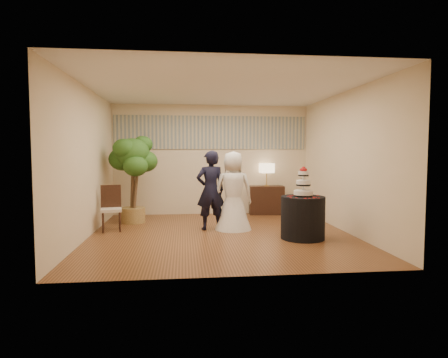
{
  "coord_description": "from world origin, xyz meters",
  "views": [
    {
      "loc": [
        -0.71,
        -7.14,
        1.58
      ],
      "look_at": [
        0.1,
        0.4,
        1.05
      ],
      "focal_mm": 30.0,
      "sensor_mm": 36.0,
      "label": 1
    }
  ],
  "objects": [
    {
      "name": "cake_table",
      "position": [
        1.46,
        -0.52,
        0.39
      ],
      "size": [
        0.94,
        0.94,
        0.78
      ],
      "primitive_type": "cylinder",
      "rotation": [
        0.0,
        0.0,
        -0.2
      ],
      "color": "black",
      "rests_on": "floor"
    },
    {
      "name": "bride",
      "position": [
        0.3,
        0.46,
        0.81
      ],
      "size": [
        0.79,
        0.76,
        1.61
      ],
      "primitive_type": "imported",
      "rotation": [
        0.0,
        0.0,
        3.14
      ],
      "color": "white",
      "rests_on": "floor"
    },
    {
      "name": "wall_front",
      "position": [
        0.0,
        -2.5,
        1.4
      ],
      "size": [
        5.0,
        0.06,
        2.8
      ],
      "primitive_type": "cube",
      "color": "beige",
      "rests_on": "ground"
    },
    {
      "name": "mural_border",
      "position": [
        0.0,
        2.48,
        2.1
      ],
      "size": [
        4.9,
        0.02,
        0.85
      ],
      "primitive_type": "cube",
      "color": "#97998A",
      "rests_on": "wall_back"
    },
    {
      "name": "floor",
      "position": [
        0.0,
        0.0,
        0.0
      ],
      "size": [
        5.0,
        5.0,
        0.0
      ],
      "primitive_type": "cube",
      "color": "brown",
      "rests_on": "ground"
    },
    {
      "name": "wall_left",
      "position": [
        -2.5,
        0.0,
        1.4
      ],
      "size": [
        0.06,
        5.0,
        2.8
      ],
      "primitive_type": "cube",
      "color": "beige",
      "rests_on": "ground"
    },
    {
      "name": "console",
      "position": [
        1.4,
        2.26,
        0.37
      ],
      "size": [
        0.91,
        0.46,
        0.73
      ],
      "primitive_type": "cube",
      "rotation": [
        0.0,
        0.0,
        -0.09
      ],
      "color": "black",
      "rests_on": "floor"
    },
    {
      "name": "ficus_tree",
      "position": [
        -1.86,
        1.42,
        1.01
      ],
      "size": [
        1.28,
        1.28,
        2.01
      ],
      "primitive_type": null,
      "rotation": [
        0.0,
        0.0,
        2.7
      ],
      "color": "#2B581B",
      "rests_on": "floor"
    },
    {
      "name": "groom",
      "position": [
        -0.17,
        0.48,
        0.81
      ],
      "size": [
        0.65,
        0.49,
        1.63
      ],
      "primitive_type": "imported",
      "rotation": [
        0.0,
        0.0,
        3.33
      ],
      "color": "black",
      "rests_on": "floor"
    },
    {
      "name": "side_chair",
      "position": [
        -2.18,
        0.55,
        0.46
      ],
      "size": [
        0.5,
        0.52,
        0.92
      ],
      "primitive_type": null,
      "rotation": [
        0.0,
        0.0,
        0.19
      ],
      "color": "black",
      "rests_on": "floor"
    },
    {
      "name": "table_lamp",
      "position": [
        1.4,
        2.26,
        1.02
      ],
      "size": [
        0.33,
        0.33,
        0.58
      ],
      "primitive_type": null,
      "color": "beige",
      "rests_on": "console"
    },
    {
      "name": "wedding_cake",
      "position": [
        1.46,
        -0.52,
        1.06
      ],
      "size": [
        0.35,
        0.35,
        0.55
      ],
      "primitive_type": null,
      "color": "white",
      "rests_on": "cake_table"
    },
    {
      "name": "wall_back",
      "position": [
        0.0,
        2.5,
        1.4
      ],
      "size": [
        5.0,
        0.06,
        2.8
      ],
      "primitive_type": "cube",
      "color": "beige",
      "rests_on": "ground"
    },
    {
      "name": "wall_right",
      "position": [
        2.5,
        0.0,
        1.4
      ],
      "size": [
        0.06,
        5.0,
        2.8
      ],
      "primitive_type": "cube",
      "color": "beige",
      "rests_on": "ground"
    },
    {
      "name": "ceiling",
      "position": [
        0.0,
        0.0,
        2.8
      ],
      "size": [
        5.0,
        5.0,
        0.0
      ],
      "primitive_type": "cube",
      "color": "white",
      "rests_on": "wall_back"
    }
  ]
}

